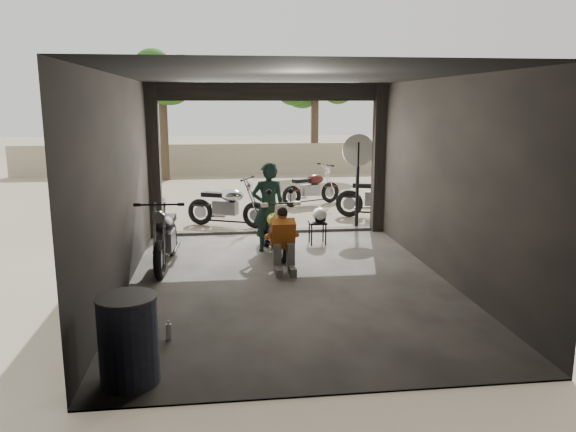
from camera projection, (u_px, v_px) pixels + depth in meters
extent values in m
plane|color=#7A6D56|center=(289.00, 283.00, 8.87)|extent=(80.00, 80.00, 0.00)
cube|color=#2D2B28|center=(289.00, 283.00, 8.87)|extent=(5.00, 7.00, 0.02)
plane|color=black|center=(289.00, 75.00, 8.23)|extent=(7.00, 7.00, 0.00)
cube|color=black|center=(337.00, 237.00, 5.15)|extent=(5.00, 0.02, 3.20)
cube|color=black|center=(121.00, 186.00, 8.25)|extent=(0.02, 7.00, 3.20)
cube|color=black|center=(446.00, 180.00, 8.86)|extent=(0.02, 7.00, 3.20)
cube|color=black|center=(154.00, 162.00, 11.55)|extent=(0.24, 0.24, 3.20)
cube|color=black|center=(379.00, 159.00, 12.13)|extent=(0.24, 0.24, 3.20)
cube|color=black|center=(268.00, 92.00, 11.60)|extent=(5.00, 0.16, 0.36)
cube|color=#2D2B28|center=(269.00, 231.00, 12.27)|extent=(5.00, 0.25, 0.08)
cube|color=gray|center=(245.00, 159.00, 22.37)|extent=(18.00, 0.30, 1.20)
cylinder|color=#382B1E|center=(164.00, 131.00, 20.31)|extent=(0.30, 0.30, 3.58)
ellipsoid|color=#1E4C14|center=(161.00, 67.00, 19.86)|extent=(2.20, 2.20, 3.14)
cylinder|color=#382B1E|center=(315.00, 133.00, 22.51)|extent=(0.30, 0.30, 3.20)
ellipsoid|color=#1E4C14|center=(315.00, 82.00, 22.11)|extent=(2.20, 2.20, 2.80)
imported|color=black|center=(268.00, 208.00, 10.59)|extent=(0.65, 0.45, 1.72)
cube|color=black|center=(318.00, 223.00, 11.19)|extent=(0.34, 0.34, 0.04)
cylinder|color=black|center=(312.00, 235.00, 11.08)|extent=(0.03, 0.03, 0.46)
cylinder|color=black|center=(326.00, 235.00, 11.11)|extent=(0.03, 0.03, 0.46)
cylinder|color=black|center=(309.00, 232.00, 11.36)|extent=(0.03, 0.03, 0.46)
cylinder|color=black|center=(323.00, 232.00, 11.39)|extent=(0.03, 0.03, 0.46)
ellipsoid|color=silver|center=(320.00, 215.00, 11.18)|extent=(0.38, 0.39, 0.28)
cylinder|color=#3B4564|center=(129.00, 341.00, 5.62)|extent=(0.77, 0.77, 0.92)
cylinder|color=black|center=(357.00, 186.00, 12.43)|extent=(0.08, 0.08, 1.96)
cylinder|color=silver|center=(358.00, 150.00, 12.25)|extent=(0.71, 0.03, 0.71)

